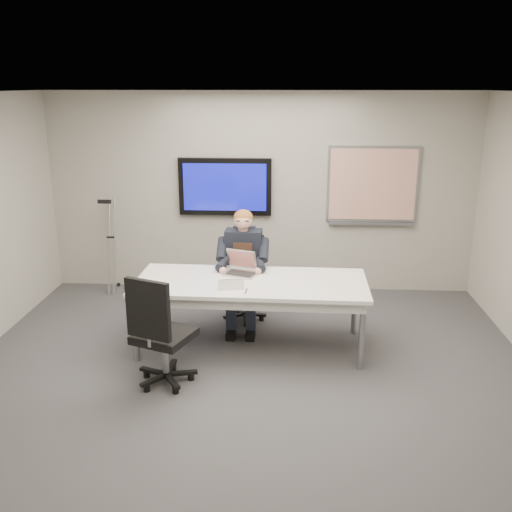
# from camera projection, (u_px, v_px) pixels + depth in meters

# --- Properties ---
(floor) EXTENTS (6.00, 6.00, 0.02)m
(floor) POSITION_uv_depth(u_px,v_px,m) (245.00, 392.00, 5.56)
(floor) COLOR #38383A
(floor) RESTS_ON ground
(ceiling) EXTENTS (6.00, 6.00, 0.02)m
(ceiling) POSITION_uv_depth(u_px,v_px,m) (243.00, 94.00, 4.75)
(ceiling) COLOR white
(ceiling) RESTS_ON wall_back
(wall_back) EXTENTS (6.00, 0.02, 2.80)m
(wall_back) POSITION_uv_depth(u_px,v_px,m) (261.00, 193.00, 8.03)
(wall_back) COLOR #A09C90
(wall_back) RESTS_ON ground
(wall_front) EXTENTS (6.00, 0.02, 2.80)m
(wall_front) POSITION_uv_depth(u_px,v_px,m) (187.00, 468.00, 2.29)
(wall_front) COLOR #A09C90
(wall_front) RESTS_ON ground
(conference_table) EXTENTS (2.59, 1.13, 0.79)m
(conference_table) POSITION_uv_depth(u_px,v_px,m) (251.00, 288.00, 6.34)
(conference_table) COLOR white
(conference_table) RESTS_ON ground
(tv_display) EXTENTS (1.30, 0.09, 0.80)m
(tv_display) POSITION_uv_depth(u_px,v_px,m) (225.00, 187.00, 7.97)
(tv_display) COLOR black
(tv_display) RESTS_ON wall_back
(whiteboard) EXTENTS (1.25, 0.08, 1.10)m
(whiteboard) POSITION_uv_depth(u_px,v_px,m) (373.00, 186.00, 7.87)
(whiteboard) COLOR #909398
(whiteboard) RESTS_ON wall_back
(office_chair_far) EXTENTS (0.56, 0.56, 1.06)m
(office_chair_far) POSITION_uv_depth(u_px,v_px,m) (245.00, 294.00, 7.22)
(office_chair_far) COLOR black
(office_chair_far) RESTS_ON ground
(office_chair_near) EXTENTS (0.72, 0.72, 1.16)m
(office_chair_near) POSITION_uv_depth(u_px,v_px,m) (162.00, 351.00, 5.60)
(office_chair_near) COLOR black
(office_chair_near) RESTS_ON ground
(seated_person) EXTENTS (0.45, 0.78, 1.44)m
(seated_person) POSITION_uv_depth(u_px,v_px,m) (243.00, 282.00, 6.90)
(seated_person) COLOR #212737
(seated_person) RESTS_ON office_chair_far
(crutch) EXTENTS (0.42, 0.81, 1.48)m
(crutch) POSITION_uv_depth(u_px,v_px,m) (112.00, 244.00, 8.10)
(crutch) COLOR #A2A4AA
(crutch) RESTS_ON ground
(laptop) EXTENTS (0.43, 0.45, 0.26)m
(laptop) POSITION_uv_depth(u_px,v_px,m) (241.00, 268.00, 6.55)
(laptop) COLOR #B1B1B4
(laptop) RESTS_ON conference_table
(name_tent) EXTENTS (0.28, 0.11, 0.11)m
(name_tent) POSITION_uv_depth(u_px,v_px,m) (231.00, 284.00, 6.05)
(name_tent) COLOR silver
(name_tent) RESTS_ON conference_table
(pen) EXTENTS (0.02, 0.14, 0.01)m
(pen) POSITION_uv_depth(u_px,v_px,m) (246.00, 291.00, 5.98)
(pen) COLOR black
(pen) RESTS_ON conference_table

